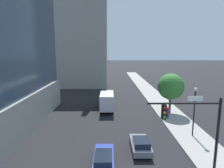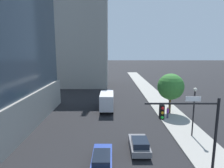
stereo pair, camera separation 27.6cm
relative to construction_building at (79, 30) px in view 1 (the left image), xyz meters
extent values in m
cube|color=#9E9B93|center=(18.56, -26.42, -15.90)|extent=(4.36, 120.00, 0.15)
cube|color=#9E9B93|center=(-0.03, 0.02, -1.38)|extent=(15.68, 12.30, 29.17)
cube|color=gold|center=(4.68, -3.67, 2.47)|extent=(0.90, 0.90, 36.89)
cylinder|color=black|center=(16.78, -43.56, -12.48)|extent=(0.20, 0.20, 6.69)
cylinder|color=black|center=(14.13, -43.56, -9.54)|extent=(5.30, 0.14, 0.14)
cube|color=black|center=(12.72, -43.56, -10.16)|extent=(0.32, 0.36, 1.05)
sphere|color=red|center=(12.72, -43.75, -9.82)|extent=(0.22, 0.22, 0.22)
sphere|color=orange|center=(12.72, -43.75, -10.16)|extent=(0.22, 0.22, 0.22)
sphere|color=green|center=(12.72, -43.75, -10.50)|extent=(0.22, 0.22, 0.22)
cube|color=white|center=(14.93, -43.56, -9.19)|extent=(1.10, 0.04, 0.36)
cylinder|color=black|center=(18.68, -35.26, -13.10)|extent=(0.16, 0.16, 5.44)
sphere|color=silver|center=(18.68, -35.26, -10.20)|extent=(0.44, 0.44, 0.44)
cylinder|color=brown|center=(18.50, -26.72, -14.42)|extent=(0.36, 0.36, 2.81)
sphere|color=#387F33|center=(18.50, -26.72, -11.45)|extent=(4.19, 4.19, 4.19)
cube|color=#233D9E|center=(8.24, -41.16, -15.37)|extent=(1.78, 4.73, 0.61)
cube|color=#19212D|center=(8.24, -41.81, -14.79)|extent=(1.49, 2.33, 0.53)
cylinder|color=black|center=(7.46, -39.55, -15.62)|extent=(0.22, 0.70, 0.70)
cylinder|color=black|center=(9.02, -39.55, -15.62)|extent=(0.22, 0.70, 0.70)
cube|color=slate|center=(11.91, -38.47, -15.37)|extent=(1.87, 4.06, 0.62)
cube|color=#19212D|center=(11.91, -39.05, -14.78)|extent=(1.57, 2.02, 0.55)
cylinder|color=black|center=(11.09, -37.09, -15.63)|extent=(0.22, 0.68, 0.68)
cylinder|color=black|center=(12.73, -37.09, -15.63)|extent=(0.22, 0.68, 0.68)
cylinder|color=black|center=(11.09, -39.85, -15.63)|extent=(0.22, 0.68, 0.68)
cylinder|color=black|center=(12.73, -39.85, -15.63)|extent=(0.22, 0.68, 0.68)
cube|color=#1E6638|center=(8.24, -14.54, -15.36)|extent=(1.89, 4.44, 0.61)
cube|color=#19212D|center=(8.24, -14.44, -14.82)|extent=(1.59, 2.14, 0.46)
cylinder|color=black|center=(7.41, -13.02, -15.62)|extent=(0.22, 0.71, 0.71)
cylinder|color=black|center=(9.07, -13.02, -15.62)|extent=(0.22, 0.71, 0.71)
cylinder|color=black|center=(7.41, -16.05, -15.62)|extent=(0.22, 0.71, 0.71)
cylinder|color=black|center=(9.07, -16.05, -15.62)|extent=(0.22, 0.71, 0.71)
cube|color=#1E4799|center=(8.24, -21.38, -14.35)|extent=(2.23, 2.12, 1.98)
cube|color=silver|center=(8.24, -25.25, -14.10)|extent=(2.23, 5.31, 2.48)
cylinder|color=black|center=(7.26, -21.38, -15.44)|extent=(0.30, 1.06, 1.06)
cylinder|color=black|center=(9.22, -21.38, -15.44)|extent=(0.30, 1.06, 1.06)
cylinder|color=black|center=(7.26, -26.58, -15.44)|extent=(0.30, 1.06, 1.06)
cylinder|color=black|center=(9.22, -26.58, -15.44)|extent=(0.30, 1.06, 1.06)
cylinder|color=#38334C|center=(17.50, -29.13, -15.41)|extent=(0.28, 0.28, 0.82)
cylinder|color=purple|center=(17.50, -29.13, -14.68)|extent=(0.34, 0.34, 0.63)
sphere|color=#997051|center=(17.50, -29.13, -14.26)|extent=(0.22, 0.22, 0.22)
camera|label=1|loc=(8.85, -56.93, -5.80)|focal=30.94mm
camera|label=2|loc=(9.13, -56.93, -5.80)|focal=30.94mm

